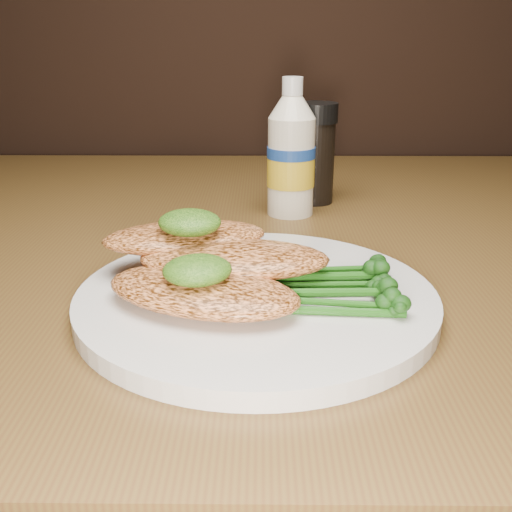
{
  "coord_description": "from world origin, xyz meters",
  "views": [
    {
      "loc": [
        -0.01,
        0.44,
        0.95
      ],
      "look_at": [
        -0.02,
        0.86,
        0.79
      ],
      "focal_mm": 41.81,
      "sensor_mm": 36.0,
      "label": 1
    }
  ],
  "objects_px": {
    "pepper_grinder": "(316,154)",
    "dining_table": "(270,502)",
    "plate": "(256,299)",
    "mayo_bottle": "(291,148)"
  },
  "relations": [
    {
      "from": "pepper_grinder",
      "to": "plate",
      "type": "bearing_deg",
      "value": -102.91
    },
    {
      "from": "plate",
      "to": "pepper_grinder",
      "type": "relative_size",
      "value": 2.28
    },
    {
      "from": "dining_table",
      "to": "plate",
      "type": "relative_size",
      "value": 4.35
    },
    {
      "from": "dining_table",
      "to": "pepper_grinder",
      "type": "bearing_deg",
      "value": 64.03
    },
    {
      "from": "plate",
      "to": "mayo_bottle",
      "type": "xyz_separation_m",
      "value": [
        0.04,
        0.25,
        0.07
      ]
    },
    {
      "from": "dining_table",
      "to": "pepper_grinder",
      "type": "xyz_separation_m",
      "value": [
        0.05,
        0.11,
        0.44
      ]
    },
    {
      "from": "plate",
      "to": "mayo_bottle",
      "type": "relative_size",
      "value": 1.79
    },
    {
      "from": "plate",
      "to": "mayo_bottle",
      "type": "height_order",
      "value": "mayo_bottle"
    },
    {
      "from": "pepper_grinder",
      "to": "mayo_bottle",
      "type": "bearing_deg",
      "value": -122.44
    },
    {
      "from": "pepper_grinder",
      "to": "dining_table",
      "type": "bearing_deg",
      "value": -115.97
    }
  ]
}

